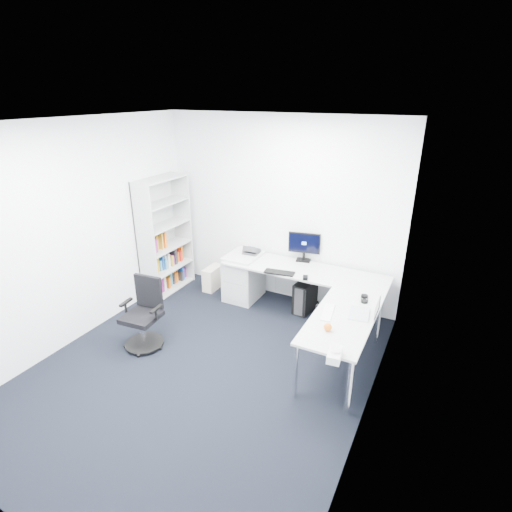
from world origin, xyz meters
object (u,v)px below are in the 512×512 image
at_px(task_chair, 141,315).
at_px(monitor, 304,247).
at_px(laptop, 360,306).
at_px(l_desk, 294,301).
at_px(bookshelf, 165,236).

height_order(task_chair, monitor, monitor).
bearing_deg(task_chair, laptop, 13.21).
relative_size(l_desk, laptop, 7.37).
bearing_deg(l_desk, monitor, 100.74).
distance_m(l_desk, bookshelf, 2.25).
height_order(l_desk, laptop, laptop).
relative_size(l_desk, task_chair, 2.61).
bearing_deg(task_chair, bookshelf, 111.63).
relative_size(task_chair, monitor, 1.93).
distance_m(bookshelf, monitor, 2.13).
height_order(monitor, laptop, monitor).
bearing_deg(l_desk, task_chair, -137.13).
bearing_deg(bookshelf, l_desk, -1.32).
relative_size(monitor, laptop, 1.46).
bearing_deg(monitor, bookshelf, -175.89).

